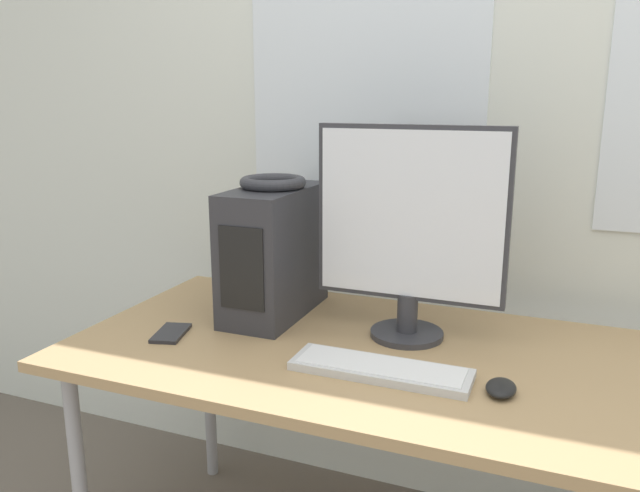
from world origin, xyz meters
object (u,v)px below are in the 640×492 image
object	(u,v)px
headphones	(273,182)
mouse	(501,388)
pc_tower	(274,252)
monitor_main	(410,228)
cell_phone	(171,333)
keyboard	(381,369)

from	to	relation	value
headphones	mouse	size ratio (longest dim) A/B	1.98
pc_tower	monitor_main	distance (m)	0.43
monitor_main	cell_phone	distance (m)	0.71
monitor_main	mouse	world-z (taller)	monitor_main
monitor_main	keyboard	size ratio (longest dim) A/B	1.33
monitor_main	cell_phone	xyz separation A→B (m)	(-0.60, -0.23, -0.30)
pc_tower	keyboard	size ratio (longest dim) A/B	0.94
keyboard	mouse	world-z (taller)	mouse
headphones	monitor_main	world-z (taller)	monitor_main
pc_tower	mouse	distance (m)	0.77
keyboard	mouse	distance (m)	0.28
pc_tower	mouse	xyz separation A→B (m)	(0.69, -0.29, -0.18)
monitor_main	keyboard	bearing A→B (deg)	-89.84
headphones	cell_phone	distance (m)	0.51
keyboard	mouse	bearing A→B (deg)	0.45
pc_tower	keyboard	xyz separation A→B (m)	(0.42, -0.29, -0.18)
keyboard	cell_phone	size ratio (longest dim) A/B	2.81
pc_tower	cell_phone	size ratio (longest dim) A/B	2.63
mouse	cell_phone	xyz separation A→B (m)	(-0.88, 0.02, -0.01)
headphones	keyboard	xyz separation A→B (m)	(0.42, -0.29, -0.39)
pc_tower	mouse	size ratio (longest dim) A/B	4.12
cell_phone	pc_tower	bearing A→B (deg)	39.96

